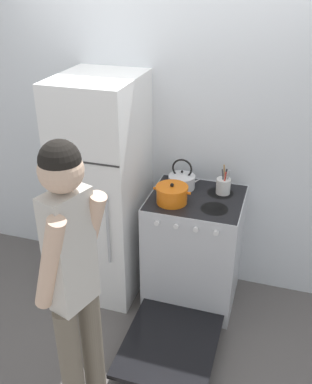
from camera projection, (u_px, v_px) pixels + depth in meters
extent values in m
plane|color=#5B5654|center=(168.00, 266.00, 3.96)|extent=(14.00, 14.00, 0.00)
cube|color=silver|center=(171.00, 135.00, 3.39)|extent=(10.00, 0.06, 2.55)
cube|color=white|center=(104.00, 190.00, 3.37)|extent=(0.58, 0.69, 1.79)
cube|color=#2D2D2D|center=(80.00, 162.00, 2.89)|extent=(0.57, 0.01, 0.01)
cylinder|color=#B2B5BA|center=(108.00, 230.00, 3.06)|extent=(0.02, 0.02, 0.57)
cube|color=silver|center=(194.00, 249.00, 3.40)|extent=(0.70, 0.62, 0.93)
cube|color=black|center=(196.00, 199.00, 3.19)|extent=(0.69, 0.61, 0.02)
cube|color=black|center=(185.00, 271.00, 3.17)|extent=(0.60, 0.05, 0.71)
cylinder|color=black|center=(172.00, 203.00, 3.12)|extent=(0.20, 0.20, 0.01)
cylinder|color=black|center=(214.00, 209.00, 3.04)|extent=(0.20, 0.20, 0.01)
cylinder|color=black|center=(180.00, 188.00, 3.33)|extent=(0.20, 0.20, 0.01)
cylinder|color=black|center=(220.00, 193.00, 3.25)|extent=(0.20, 0.20, 0.01)
cylinder|color=silver|center=(157.00, 223.00, 3.00)|extent=(0.04, 0.02, 0.04)
cylinder|color=silver|center=(176.00, 226.00, 2.96)|extent=(0.04, 0.02, 0.04)
cylinder|color=silver|center=(196.00, 230.00, 2.93)|extent=(0.04, 0.02, 0.04)
cylinder|color=silver|center=(216.00, 233.00, 2.89)|extent=(0.04, 0.02, 0.04)
cube|color=black|center=(170.00, 345.00, 2.99)|extent=(0.64, 0.75, 0.04)
cube|color=#99999E|center=(191.00, 259.00, 3.36)|extent=(0.56, 0.34, 0.01)
cylinder|color=orange|center=(172.00, 196.00, 3.10)|extent=(0.22, 0.22, 0.11)
cylinder|color=orange|center=(172.00, 188.00, 3.07)|extent=(0.24, 0.24, 0.02)
sphere|color=black|center=(172.00, 185.00, 3.06)|extent=(0.03, 0.03, 0.03)
cylinder|color=orange|center=(156.00, 188.00, 3.11)|extent=(0.03, 0.02, 0.02)
cylinder|color=orange|center=(189.00, 193.00, 3.05)|extent=(0.03, 0.02, 0.02)
cylinder|color=silver|center=(182.00, 182.00, 3.31)|extent=(0.21, 0.21, 0.10)
cone|color=silver|center=(182.00, 174.00, 3.28)|extent=(0.20, 0.20, 0.03)
sphere|color=black|center=(182.00, 172.00, 3.26)|extent=(0.02, 0.02, 0.02)
cone|color=silver|center=(194.00, 182.00, 3.27)|extent=(0.11, 0.03, 0.09)
torus|color=black|center=(182.00, 169.00, 3.25)|extent=(0.16, 0.01, 0.16)
cylinder|color=silver|center=(223.00, 186.00, 3.22)|extent=(0.11, 0.11, 0.12)
cylinder|color=#9E7547|center=(225.00, 178.00, 3.18)|extent=(0.04, 0.02, 0.22)
cylinder|color=#232326|center=(225.00, 180.00, 3.20)|extent=(0.02, 0.03, 0.17)
cylinder|color=#B2B5BA|center=(228.00, 180.00, 3.20)|extent=(0.03, 0.03, 0.17)
cylinder|color=#4C4C51|center=(223.00, 180.00, 3.19)|extent=(0.04, 0.03, 0.17)
cylinder|color=#C63D33|center=(224.00, 182.00, 3.18)|extent=(0.02, 0.02, 0.17)
cylinder|color=#6B6051|center=(72.00, 369.00, 2.42)|extent=(0.13, 0.13, 0.88)
cylinder|color=#6B6051|center=(93.00, 349.00, 2.55)|extent=(0.13, 0.13, 0.88)
cube|color=beige|center=(70.00, 251.00, 2.12)|extent=(0.21, 0.28, 0.66)
cylinder|color=beige|center=(50.00, 265.00, 2.02)|extent=(0.28, 0.16, 0.58)
cylinder|color=beige|center=(89.00, 238.00, 2.22)|extent=(0.28, 0.16, 0.58)
sphere|color=beige|center=(61.00, 170.00, 1.92)|extent=(0.21, 0.21, 0.21)
sphere|color=black|center=(60.00, 161.00, 1.89)|extent=(0.20, 0.20, 0.20)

